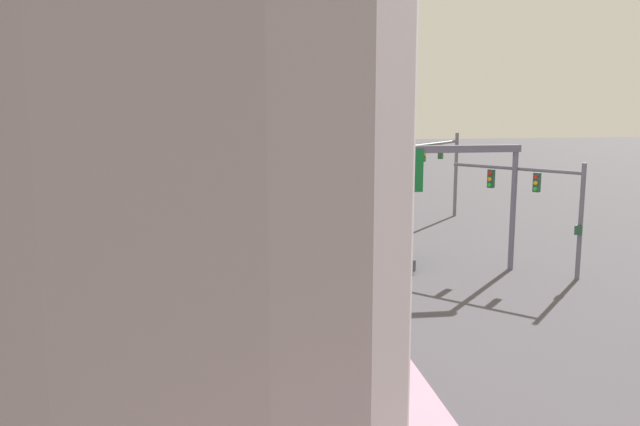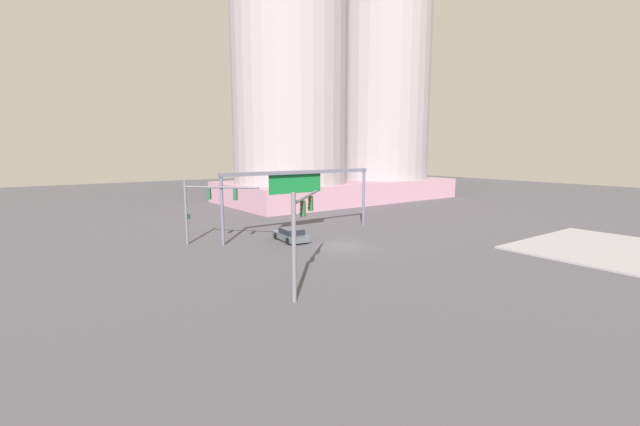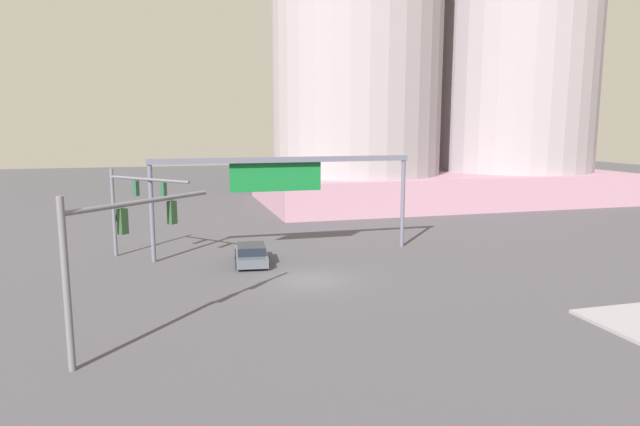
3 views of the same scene
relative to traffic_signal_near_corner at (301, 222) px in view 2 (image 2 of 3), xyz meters
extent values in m
plane|color=#46444B|center=(9.34, 7.49, -4.18)|extent=(181.96, 181.96, 0.00)
cube|color=gray|center=(26.64, -6.62, -4.11)|extent=(14.58, 11.61, 0.15)
cylinder|color=slate|center=(-1.34, -1.31, -1.14)|extent=(0.25, 0.25, 6.08)
cylinder|color=slate|center=(1.15, 1.12, 1.30)|extent=(5.10, 4.99, 0.19)
cube|color=#264627|center=(0.43, 0.42, 0.68)|extent=(0.41, 0.41, 0.95)
cylinder|color=red|center=(0.32, 0.53, 0.97)|extent=(0.18, 0.18, 0.20)
cylinder|color=orange|center=(0.32, 0.53, 0.67)|extent=(0.18, 0.18, 0.20)
cylinder|color=green|center=(0.32, 0.53, 0.37)|extent=(0.18, 0.18, 0.20)
cube|color=#264627|center=(2.21, 2.16, 0.68)|extent=(0.41, 0.41, 0.95)
cylinder|color=red|center=(2.10, 2.27, 0.97)|extent=(0.18, 0.18, 0.20)
cylinder|color=orange|center=(2.10, 2.27, 0.67)|extent=(0.18, 0.18, 0.20)
cylinder|color=green|center=(2.10, 2.27, 0.37)|extent=(0.18, 0.18, 0.20)
cylinder|color=slate|center=(-1.39, 16.29, -1.35)|extent=(0.22, 0.22, 5.66)
cylinder|color=slate|center=(0.92, 13.79, 0.98)|extent=(4.74, 5.11, 0.17)
cube|color=#214A35|center=(0.14, 14.64, 0.37)|extent=(0.41, 0.41, 0.95)
cylinder|color=red|center=(0.26, 14.74, 0.67)|extent=(0.18, 0.19, 0.20)
cylinder|color=orange|center=(0.26, 14.74, 0.37)|extent=(0.18, 0.19, 0.20)
cylinder|color=green|center=(0.26, 14.74, 0.07)|extent=(0.18, 0.19, 0.20)
cube|color=#214A35|center=(1.79, 12.85, 0.37)|extent=(0.41, 0.41, 0.95)
cylinder|color=red|center=(1.91, 12.96, 0.67)|extent=(0.18, 0.19, 0.20)
cylinder|color=orange|center=(1.91, 12.96, 0.37)|extent=(0.18, 0.19, 0.20)
cylinder|color=green|center=(1.91, 12.96, 0.07)|extent=(0.18, 0.19, 0.20)
cube|color=#214A35|center=(-1.20, 16.46, -1.71)|extent=(0.38, 0.38, 0.44)
cylinder|color=slate|center=(1.02, 14.00, -1.17)|extent=(0.28, 0.28, 6.03)
cylinder|color=slate|center=(17.65, 14.00, -1.17)|extent=(0.28, 0.28, 6.03)
cube|color=slate|center=(9.34, 14.00, 2.02)|extent=(17.03, 0.35, 0.35)
cube|color=#12662C|center=(8.83, 14.21, 1.02)|extent=(5.98, 0.08, 2.11)
cube|color=#A77A8F|center=(31.05, 35.25, -2.52)|extent=(38.70, 19.61, 3.33)
cylinder|color=gray|center=(21.50, 35.25, 23.39)|extent=(17.61, 17.61, 48.49)
cylinder|color=gray|center=(40.59, 35.25, 23.39)|extent=(17.61, 17.61, 48.49)
cube|color=#485057|center=(6.81, 12.06, -3.75)|extent=(2.30, 4.41, 0.55)
cube|color=black|center=(6.79, 11.80, -3.22)|extent=(1.86, 2.36, 0.50)
cylinder|color=black|center=(6.08, 13.45, -3.86)|extent=(0.28, 0.66, 0.64)
cylinder|color=black|center=(7.82, 13.27, -3.86)|extent=(0.28, 0.66, 0.64)
cylinder|color=black|center=(5.81, 10.84, -3.86)|extent=(0.28, 0.66, 0.64)
cylinder|color=black|center=(7.55, 10.66, -3.86)|extent=(0.28, 0.66, 0.64)
camera|label=1|loc=(15.61, 46.42, 4.75)|focal=38.59mm
camera|label=2|loc=(-12.99, -19.58, 4.07)|focal=22.98mm
camera|label=3|loc=(2.19, -20.92, 4.19)|focal=30.98mm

